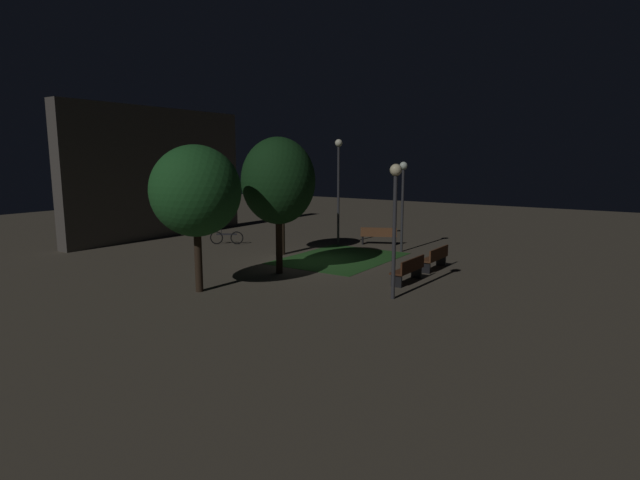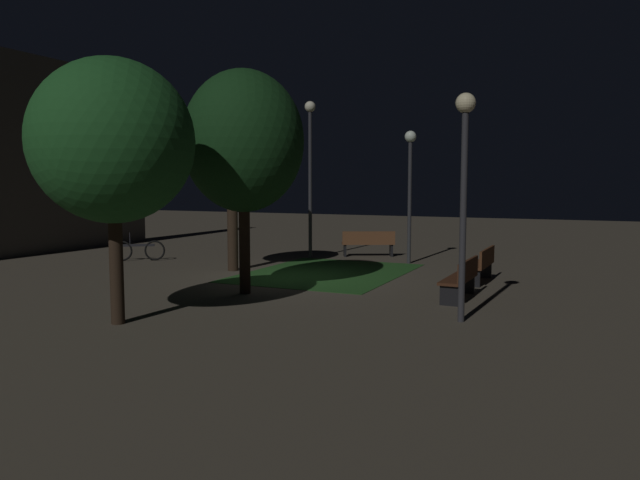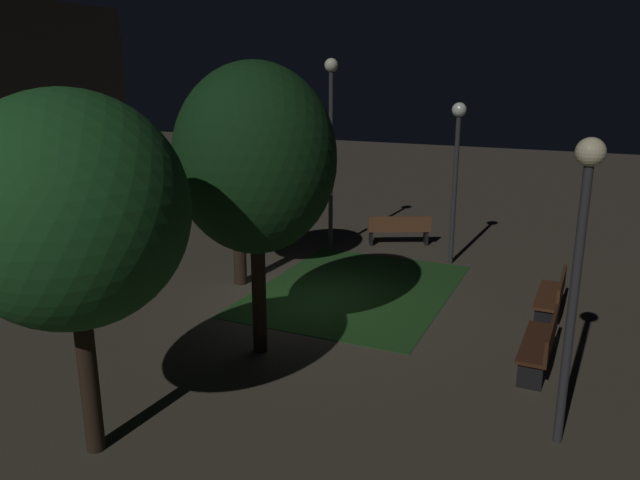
# 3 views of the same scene
# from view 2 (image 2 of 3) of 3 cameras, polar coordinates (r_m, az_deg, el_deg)

# --- Properties ---
(ground_plane) EXTENTS (60.00, 60.00, 0.00)m
(ground_plane) POSITION_cam_2_polar(r_m,az_deg,el_deg) (16.44, -2.34, -3.51)
(ground_plane) COLOR #4C4438
(grass_lawn) EXTENTS (5.57, 4.18, 0.01)m
(grass_lawn) POSITION_cam_2_polar(r_m,az_deg,el_deg) (17.24, 0.64, -3.07)
(grass_lawn) COLOR #23511E
(grass_lawn) RESTS_ON ground
(bench_back_row) EXTENTS (1.81, 0.52, 0.88)m
(bench_back_row) POSITION_cam_2_polar(r_m,az_deg,el_deg) (13.66, 13.10, -3.44)
(bench_back_row) COLOR #422314
(bench_back_row) RESTS_ON ground
(bench_front_left) EXTENTS (1.81, 0.51, 0.88)m
(bench_front_left) POSITION_cam_2_polar(r_m,az_deg,el_deg) (16.11, 14.86, -2.15)
(bench_front_left) COLOR #512D19
(bench_front_left) RESTS_ON ground
(bench_path_side) EXTENTS (1.21, 1.83, 0.88)m
(bench_path_side) POSITION_cam_2_polar(r_m,az_deg,el_deg) (21.01, 4.54, -0.25)
(bench_path_side) COLOR brown
(bench_path_side) RESTS_ON ground
(tree_lawn_side) EXTENTS (2.29, 2.29, 4.29)m
(tree_lawn_side) POSITION_cam_2_polar(r_m,az_deg,el_deg) (17.69, -8.25, 7.40)
(tree_lawn_side) COLOR #2D2116
(tree_lawn_side) RESTS_ON ground
(tree_right_canopy) EXTENTS (2.73, 2.73, 5.07)m
(tree_right_canopy) POSITION_cam_2_polar(r_m,az_deg,el_deg) (14.00, -7.17, 9.09)
(tree_right_canopy) COLOR #2D2116
(tree_right_canopy) RESTS_ON ground
(tree_near_wall) EXTENTS (2.88, 2.88, 4.73)m
(tree_near_wall) POSITION_cam_2_polar(r_m,az_deg,el_deg) (11.48, -18.81, 8.68)
(tree_near_wall) COLOR #2D2116
(tree_near_wall) RESTS_ON ground
(lamp_post_path_center) EXTENTS (0.36, 0.36, 4.14)m
(lamp_post_path_center) POSITION_cam_2_polar(r_m,az_deg,el_deg) (19.29, 8.40, 6.25)
(lamp_post_path_center) COLOR #333338
(lamp_post_path_center) RESTS_ON ground
(lamp_post_near_wall) EXTENTS (0.36, 0.36, 4.13)m
(lamp_post_near_wall) POSITION_cam_2_polar(r_m,az_deg,el_deg) (11.31, 13.33, 6.77)
(lamp_post_near_wall) COLOR #333338
(lamp_post_near_wall) RESTS_ON ground
(lamp_post_plaza_east) EXTENTS (0.36, 0.36, 5.20)m
(lamp_post_plaza_east) POSITION_cam_2_polar(r_m,az_deg,el_deg) (20.39, -0.92, 8.00)
(lamp_post_plaza_east) COLOR #333338
(lamp_post_plaza_east) RESTS_ON ground
(bicycle) EXTENTS (0.96, 1.46, 0.93)m
(bicycle) POSITION_cam_2_polar(r_m,az_deg,el_deg) (20.70, -16.60, -0.93)
(bicycle) COLOR black
(bicycle) RESTS_ON ground
(building_wall_backdrop) EXTENTS (11.35, 0.80, 6.97)m
(building_wall_backdrop) POSITION_cam_2_polar(r_m,az_deg,el_deg) (23.96, -25.83, 7.12)
(building_wall_backdrop) COLOR #4C4742
(building_wall_backdrop) RESTS_ON ground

